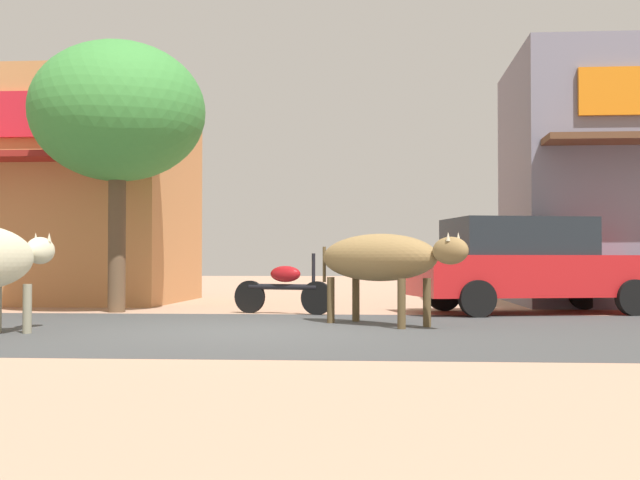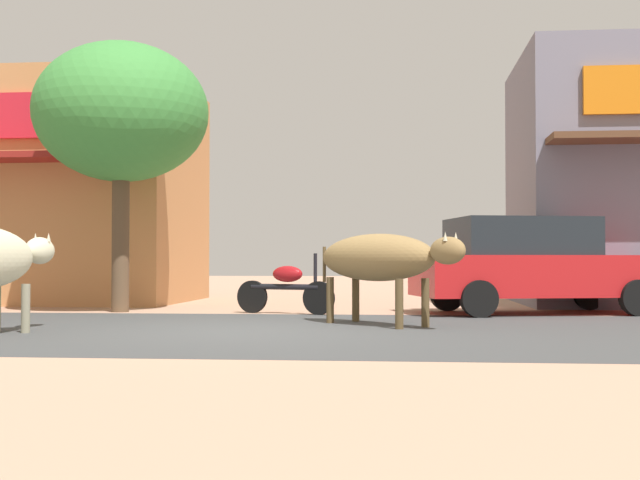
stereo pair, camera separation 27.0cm
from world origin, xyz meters
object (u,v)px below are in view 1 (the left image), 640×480
at_px(parked_hatchback_car, 529,264).
at_px(parked_motorcycle, 284,287).
at_px(roadside_tree, 118,113).
at_px(cow_far_dark, 381,258).

height_order(parked_hatchback_car, parked_motorcycle, parked_hatchback_car).
bearing_deg(parked_hatchback_car, roadside_tree, -178.08).
relative_size(parked_motorcycle, cow_far_dark, 0.77).
xyz_separation_m(parked_motorcycle, cow_far_dark, (1.64, -2.42, 0.48)).
distance_m(roadside_tree, cow_far_dark, 5.98).
bearing_deg(cow_far_dark, parked_hatchback_car, 49.08).
bearing_deg(parked_motorcycle, parked_hatchback_car, 7.18).
distance_m(parked_hatchback_car, parked_motorcycle, 4.25).
distance_m(parked_motorcycle, cow_far_dark, 2.97).
xyz_separation_m(parked_hatchback_car, cow_far_dark, (-2.56, -2.95, 0.10)).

